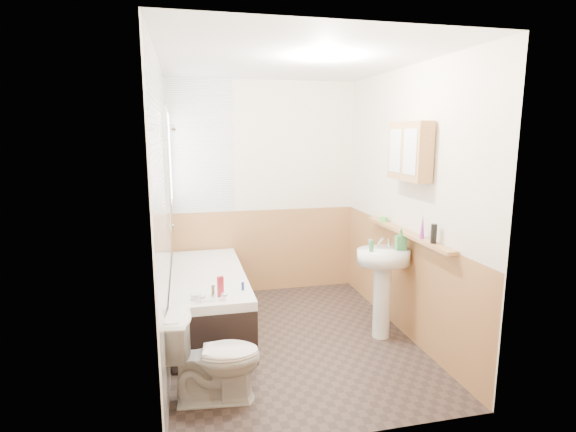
{
  "coord_description": "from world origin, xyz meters",
  "views": [
    {
      "loc": [
        -0.92,
        -3.81,
        1.9
      ],
      "look_at": [
        0.0,
        0.15,
        1.15
      ],
      "focal_mm": 28.0,
      "sensor_mm": 36.0,
      "label": 1
    }
  ],
  "objects_px": {
    "sink": "(383,275)",
    "medicine_cabinet": "(410,151)",
    "toilet": "(215,358)",
    "pine_shelf": "(406,233)",
    "bathtub": "(209,298)"
  },
  "relations": [
    {
      "from": "pine_shelf",
      "to": "medicine_cabinet",
      "type": "bearing_deg",
      "value": -122.76
    },
    {
      "from": "toilet",
      "to": "pine_shelf",
      "type": "height_order",
      "value": "pine_shelf"
    },
    {
      "from": "bathtub",
      "to": "toilet",
      "type": "xyz_separation_m",
      "value": [
        -0.03,
        -1.28,
        0.04
      ]
    },
    {
      "from": "sink",
      "to": "pine_shelf",
      "type": "xyz_separation_m",
      "value": [
        0.2,
        -0.03,
        0.4
      ]
    },
    {
      "from": "bathtub",
      "to": "medicine_cabinet",
      "type": "relative_size",
      "value": 3.11
    },
    {
      "from": "medicine_cabinet",
      "to": "bathtub",
      "type": "bearing_deg",
      "value": 158.86
    },
    {
      "from": "toilet",
      "to": "sink",
      "type": "distance_m",
      "value": 1.76
    },
    {
      "from": "bathtub",
      "to": "sink",
      "type": "height_order",
      "value": "sink"
    },
    {
      "from": "sink",
      "to": "medicine_cabinet",
      "type": "xyz_separation_m",
      "value": [
        0.17,
        -0.07,
        1.14
      ]
    },
    {
      "from": "pine_shelf",
      "to": "toilet",
      "type": "bearing_deg",
      "value": -160.04
    },
    {
      "from": "toilet",
      "to": "pine_shelf",
      "type": "xyz_separation_m",
      "value": [
        1.8,
        0.65,
        0.68
      ]
    },
    {
      "from": "bathtub",
      "to": "pine_shelf",
      "type": "xyz_separation_m",
      "value": [
        1.77,
        -0.63,
        0.71
      ]
    },
    {
      "from": "sink",
      "to": "medicine_cabinet",
      "type": "relative_size",
      "value": 1.7
    },
    {
      "from": "toilet",
      "to": "medicine_cabinet",
      "type": "xyz_separation_m",
      "value": [
        1.77,
        0.61,
        1.42
      ]
    },
    {
      "from": "bathtub",
      "to": "toilet",
      "type": "height_order",
      "value": "bathtub"
    }
  ]
}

